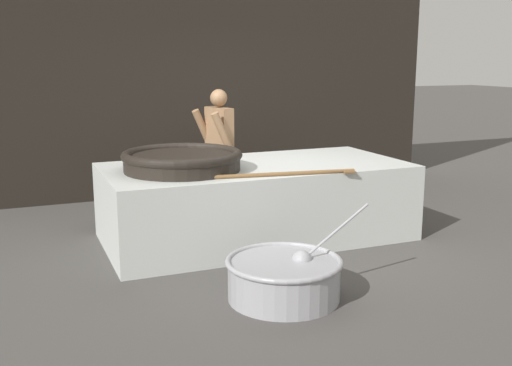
# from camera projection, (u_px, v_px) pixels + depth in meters

# --- Properties ---
(ground_plane) EXTENTS (60.00, 60.00, 0.00)m
(ground_plane) POSITION_uv_depth(u_px,v_px,m) (256.00, 237.00, 6.78)
(ground_plane) COLOR #474442
(back_wall) EXTENTS (7.93, 0.24, 4.47)m
(back_wall) POSITION_uv_depth(u_px,v_px,m) (188.00, 41.00, 8.67)
(back_wall) COLOR black
(back_wall) RESTS_ON ground_plane
(hearth_platform) EXTENTS (3.32, 1.62, 0.84)m
(hearth_platform) POSITION_uv_depth(u_px,v_px,m) (256.00, 201.00, 6.69)
(hearth_platform) COLOR silver
(hearth_platform) RESTS_ON ground_plane
(giant_wok_near) EXTENTS (1.26, 1.26, 0.21)m
(giant_wok_near) POSITION_uv_depth(u_px,v_px,m) (182.00, 160.00, 6.23)
(giant_wok_near) COLOR black
(giant_wok_near) RESTS_ON hearth_platform
(stirring_paddle) EXTENTS (1.46, 0.28, 0.04)m
(stirring_paddle) POSITION_uv_depth(u_px,v_px,m) (292.00, 174.00, 5.99)
(stirring_paddle) COLOR brown
(stirring_paddle) RESTS_ON hearth_platform
(cook) EXTENTS (0.44, 0.63, 1.60)m
(cook) POSITION_uv_depth(u_px,v_px,m) (219.00, 146.00, 7.79)
(cook) COLOR #9E7551
(cook) RESTS_ON ground_plane
(prep_bowl_vegetables) EXTENTS (1.28, 0.99, 0.76)m
(prep_bowl_vegetables) POSITION_uv_depth(u_px,v_px,m) (284.00, 276.00, 5.01)
(prep_bowl_vegetables) COLOR #9E9EA3
(prep_bowl_vegetables) RESTS_ON ground_plane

